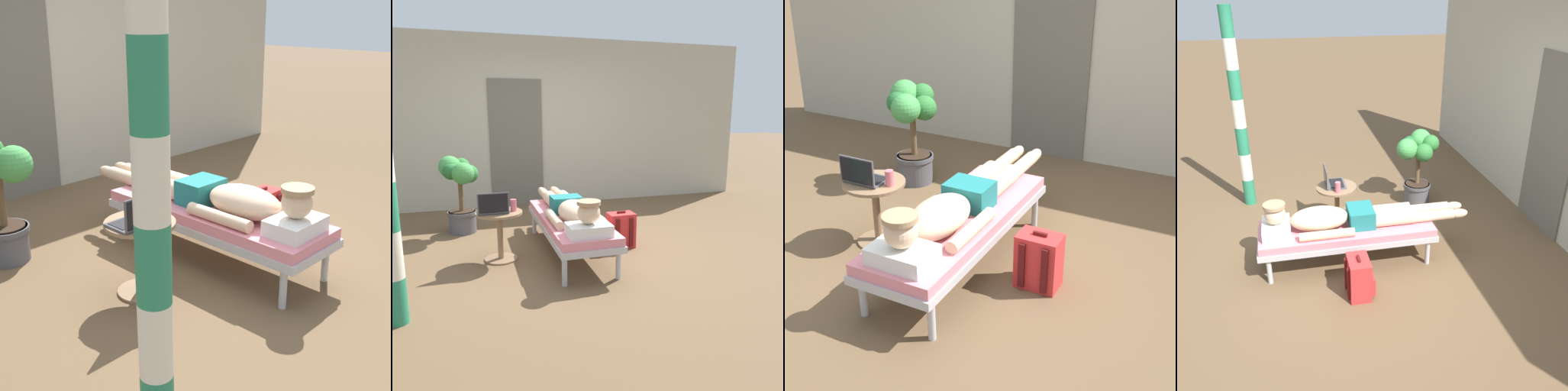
% 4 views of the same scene
% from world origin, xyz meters
% --- Properties ---
extents(ground_plane, '(40.00, 40.00, 0.00)m').
position_xyz_m(ground_plane, '(0.00, 0.00, 0.00)').
color(ground_plane, brown).
extents(house_wall_back, '(7.60, 0.20, 2.70)m').
position_xyz_m(house_wall_back, '(-0.05, 2.48, 1.35)').
color(house_wall_back, '#B2AD99').
rests_on(house_wall_back, ground).
extents(house_door_panel, '(0.84, 0.03, 2.04)m').
position_xyz_m(house_door_panel, '(-0.30, 2.37, 1.02)').
color(house_door_panel, '#625F54').
rests_on(house_door_panel, ground).
extents(lounge_chair, '(0.62, 1.84, 0.42)m').
position_xyz_m(lounge_chair, '(-0.05, -0.04, 0.35)').
color(lounge_chair, '#B7B7BC').
rests_on(lounge_chair, ground).
extents(person_reclining, '(0.53, 2.17, 0.33)m').
position_xyz_m(person_reclining, '(-0.05, -0.09, 0.52)').
color(person_reclining, white).
rests_on(person_reclining, lounge_chair).
extents(side_table, '(0.48, 0.48, 0.52)m').
position_xyz_m(side_table, '(-0.80, -0.04, 0.36)').
color(side_table, '#8C6B4C').
rests_on(side_table, ground).
extents(laptop, '(0.31, 0.24, 0.23)m').
position_xyz_m(laptop, '(-0.86, -0.09, 0.58)').
color(laptop, '#4C4C51').
rests_on(laptop, side_table).
extents(drink_glass, '(0.06, 0.06, 0.12)m').
position_xyz_m(drink_glass, '(-0.65, -0.04, 0.58)').
color(drink_glass, '#D86672').
rests_on(drink_glass, side_table).
extents(backpack, '(0.30, 0.26, 0.42)m').
position_xyz_m(backpack, '(0.57, -0.02, 0.20)').
color(backpack, red).
rests_on(backpack, ground).
extents(potted_plant, '(0.48, 0.56, 0.99)m').
position_xyz_m(potted_plant, '(-1.19, 1.09, 0.59)').
color(potted_plant, '#4C4C51').
rests_on(potted_plant, ground).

